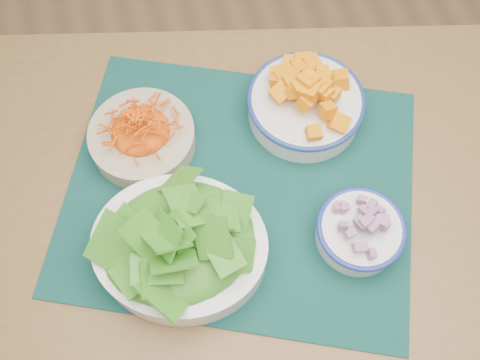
# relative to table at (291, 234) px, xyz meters

# --- Properties ---
(ground) EXTENTS (4.00, 4.00, 0.00)m
(ground) POSITION_rel_table_xyz_m (0.33, -0.20, -0.66)
(ground) COLOR #9C724B
(ground) RESTS_ON ground
(table) EXTENTS (1.44, 1.13, 0.75)m
(table) POSITION_rel_table_xyz_m (0.00, 0.00, 0.00)
(table) COLOR brown
(table) RESTS_ON ground
(placemat) EXTENTS (0.76, 0.71, 0.00)m
(placemat) POSITION_rel_table_xyz_m (-0.08, 0.08, 0.09)
(placemat) COLOR black
(placemat) RESTS_ON table
(carrot_bowl) EXTENTS (0.24, 0.24, 0.07)m
(carrot_bowl) POSITION_rel_table_xyz_m (-0.23, 0.21, 0.13)
(carrot_bowl) COLOR tan
(carrot_bowl) RESTS_ON placemat
(squash_bowl) EXTENTS (0.25, 0.25, 0.11)m
(squash_bowl) POSITION_rel_table_xyz_m (0.08, 0.20, 0.15)
(squash_bowl) COLOR white
(squash_bowl) RESTS_ON placemat
(lettuce_bowl) EXTENTS (0.36, 0.33, 0.14)m
(lettuce_bowl) POSITION_rel_table_xyz_m (-0.21, -0.01, 0.16)
(lettuce_bowl) COLOR white
(lettuce_bowl) RESTS_ON placemat
(onion_bowl) EXTENTS (0.18, 0.18, 0.07)m
(onion_bowl) POSITION_rel_table_xyz_m (0.09, -0.07, 0.13)
(onion_bowl) COLOR white
(onion_bowl) RESTS_ON placemat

